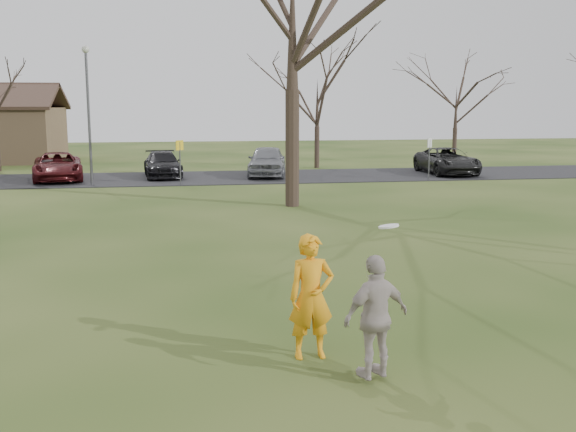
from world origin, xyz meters
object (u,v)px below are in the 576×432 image
Objects in this scene: car_4 at (267,161)px; big_tree at (292,8)px; player_defender at (311,297)px; lamp_post at (88,98)px; car_2 at (58,166)px; car_6 at (447,161)px; catching_play at (376,316)px; car_3 at (163,164)px.

big_tree reaches higher than car_4.
lamp_post is (-5.74, 22.07, 3.05)m from player_defender.
car_4 is (10.31, 0.29, 0.11)m from car_2.
player_defender is 0.37× the size of car_6.
car_4 is at bearing 85.49° from catching_play.
catching_play is at bearing -87.56° from car_3.
player_defender is at bearing -81.92° from car_2.
car_3 is 0.31× the size of big_tree.
car_4 is at bearing 178.05° from car_6.
big_tree is at bearing -69.97° from car_3.
lamp_post is (1.87, -2.35, 3.26)m from car_2.
lamp_post is at bearing 105.55° from catching_play.
lamp_post is at bearing -60.73° from car_2.
catching_play is 16.78m from big_tree.
player_defender reaches higher than car_6.
car_6 reaches higher than car_3.
catching_play is at bearing -84.13° from car_4.
car_3 is 5.33m from car_4.
player_defender is at bearing -98.81° from big_tree.
player_defender is 0.42× the size of car_3.
car_2 is 4.43m from lamp_post.
player_defender is 15.95m from big_tree.
car_2 is at bearing 105.09° from player_defender.
car_6 is 0.36× the size of big_tree.
lamp_post is at bearing -172.11° from car_6.
player_defender is 0.29× the size of lamp_post.
car_4 is 2.24× the size of catching_play.
car_3 is at bearing 114.76° from big_tree.
car_2 is 2.37× the size of catching_play.
catching_play reaches higher than car_4.
car_6 is 18.46m from lamp_post.
player_defender is 27.13m from car_6.
lamp_post is at bearing 102.36° from player_defender.
car_6 is 0.79× the size of lamp_post.
lamp_post is at bearing 136.85° from big_tree.
player_defender reaches higher than car_3.
player_defender is 1.19m from catching_play.
big_tree is (9.87, -9.85, 6.29)m from car_2.
player_defender reaches higher than car_2.
player_defender is at bearing -115.75° from car_6.
car_3 is at bearing -1.24° from car_2.
car_3 is 13.23m from big_tree.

